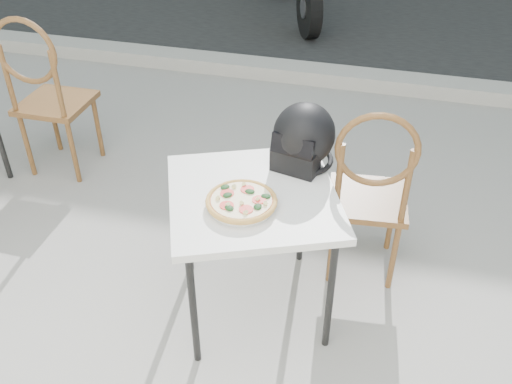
% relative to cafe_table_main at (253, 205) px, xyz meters
% --- Properties ---
extents(ground, '(80.00, 80.00, 0.00)m').
position_rel_cafe_table_main_xyz_m(ground, '(-0.04, -0.30, -0.63)').
color(ground, gray).
rests_on(ground, ground).
extents(curb, '(30.00, 0.25, 0.12)m').
position_rel_cafe_table_main_xyz_m(curb, '(-0.04, 2.70, -0.57)').
color(curb, gray).
rests_on(curb, ground).
extents(cafe_table_main, '(0.95, 0.95, 0.69)m').
position_rel_cafe_table_main_xyz_m(cafe_table_main, '(0.00, 0.00, 0.00)').
color(cafe_table_main, silver).
rests_on(cafe_table_main, ground).
extents(plate, '(0.30, 0.30, 0.02)m').
position_rel_cafe_table_main_xyz_m(plate, '(-0.02, -0.10, 0.07)').
color(plate, silver).
rests_on(plate, cafe_table_main).
extents(pizza, '(0.31, 0.31, 0.04)m').
position_rel_cafe_table_main_xyz_m(pizza, '(-0.02, -0.10, 0.09)').
color(pizza, tan).
rests_on(pizza, plate).
extents(helmet, '(0.35, 0.36, 0.30)m').
position_rel_cafe_table_main_xyz_m(helmet, '(0.16, 0.30, 0.19)').
color(helmet, black).
rests_on(helmet, cafe_table_main).
extents(cafe_chair_main, '(0.42, 0.42, 1.01)m').
position_rel_cafe_table_main_xyz_m(cafe_chair_main, '(0.49, 0.36, -0.06)').
color(cafe_chair_main, brown).
rests_on(cafe_chair_main, ground).
extents(cafe_chair_side, '(0.42, 0.42, 1.09)m').
position_rel_cafe_table_main_xyz_m(cafe_chair_side, '(-1.56, 0.85, -0.02)').
color(cafe_chair_side, brown).
rests_on(cafe_chair_side, ground).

